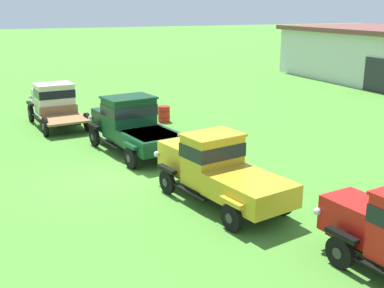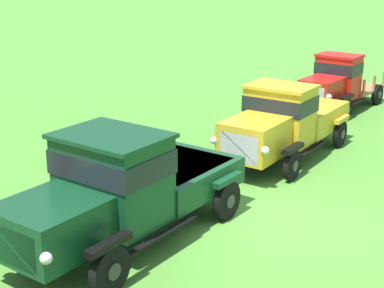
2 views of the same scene
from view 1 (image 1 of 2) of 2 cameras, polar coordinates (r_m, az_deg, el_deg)
name	(u,v)px [view 1 (image 1 of 2)]	position (r m, az deg, el deg)	size (l,w,h in m)	color
ground_plane	(114,178)	(17.53, -9.24, -3.95)	(240.00, 240.00, 0.00)	#47842D
vintage_truck_foreground_near	(53,101)	(26.01, -16.10, 4.89)	(5.59, 2.56, 2.14)	black
vintage_truck_second_in_line	(132,124)	(20.31, -7.14, 2.34)	(5.88, 3.07, 2.29)	black
vintage_truck_midrow_center	(217,169)	(14.94, 3.03, -2.95)	(5.54, 2.85, 2.14)	black
oil_drum_beside_row	(164,114)	(25.50, -3.34, 3.57)	(0.65, 0.65, 0.85)	red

